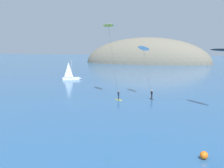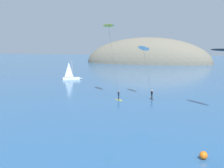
# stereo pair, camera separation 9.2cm
# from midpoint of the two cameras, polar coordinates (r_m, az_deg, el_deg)

# --- Properties ---
(headland_island) EXTENTS (74.86, 54.77, 29.85)m
(headland_island) POSITION_cam_midpoint_polar(r_m,az_deg,el_deg) (170.31, 7.24, 4.31)
(headland_island) COLOR #6B6656
(headland_island) RESTS_ON ground
(sailboat_far) EXTENTS (5.53, 4.00, 5.70)m
(sailboat_far) POSITION_cam_midpoint_polar(r_m,az_deg,el_deg) (82.32, -8.06, 1.30)
(sailboat_far) COLOR white
(sailboat_far) RESTS_ON ground
(kitesurfer_white) EXTENTS (4.96, 6.28, 9.81)m
(kitesurfer_white) POSITION_cam_midpoint_polar(r_m,az_deg,el_deg) (54.42, 6.60, 6.47)
(kitesurfer_white) COLOR #2D2D33
(kitesurfer_white) RESTS_ON ground
(kitesurfer_yellow) EXTENTS (6.31, 6.67, 13.83)m
(kitesurfer_yellow) POSITION_cam_midpoint_polar(r_m,az_deg,el_deg) (54.13, -0.49, 10.60)
(kitesurfer_yellow) COLOR yellow
(kitesurfer_yellow) RESTS_ON ground
(marker_buoy) EXTENTS (0.70, 0.70, 0.70)m
(marker_buoy) POSITION_cam_midpoint_polar(r_m,az_deg,el_deg) (25.89, 18.19, -13.60)
(marker_buoy) COLOR orange
(marker_buoy) RESTS_ON ground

